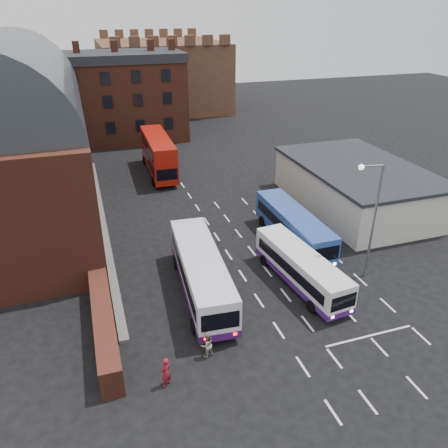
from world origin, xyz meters
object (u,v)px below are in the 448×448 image
object	(u,v)px
bus_blue	(293,225)
pedestrian_red	(166,372)
pedestrian_beige	(207,344)
bus_red_double	(158,154)
bus_white_outbound	(201,271)
street_lamp	(371,212)
bus_white_inbound	(301,266)

from	to	relation	value
bus_blue	pedestrian_red	world-z (taller)	bus_blue
pedestrian_beige	bus_red_double	bearing A→B (deg)	-111.34
bus_white_outbound	pedestrian_beige	size ratio (longest dim) A/B	6.92
street_lamp	pedestrian_red	distance (m)	17.32
street_lamp	bus_blue	bearing A→B (deg)	112.34
bus_blue	pedestrian_beige	xyz separation A→B (m)	(-10.58, -10.51, -0.85)
street_lamp	bus_white_outbound	bearing A→B (deg)	171.85
bus_red_double	bus_blue	bearing A→B (deg)	111.68
bus_white_inbound	street_lamp	bearing A→B (deg)	168.39
pedestrian_red	street_lamp	bearing A→B (deg)	161.06
bus_white_outbound	bus_red_double	world-z (taller)	bus_red_double
bus_white_inbound	bus_red_double	world-z (taller)	bus_red_double
bus_red_double	street_lamp	distance (m)	28.45
street_lamp	pedestrian_red	bearing A→B (deg)	-160.10
bus_red_double	bus_white_inbound	bearing A→B (deg)	102.80
bus_white_inbound	street_lamp	world-z (taller)	street_lamp
bus_blue	street_lamp	size ratio (longest dim) A/B	1.19
bus_red_double	street_lamp	world-z (taller)	street_lamp
bus_white_outbound	pedestrian_beige	world-z (taller)	bus_white_outbound
street_lamp	pedestrian_beige	distance (m)	14.52
bus_red_double	pedestrian_red	xyz separation A→B (m)	(-5.74, -32.18, -1.49)
bus_red_double	pedestrian_beige	world-z (taller)	bus_red_double
pedestrian_red	pedestrian_beige	bearing A→B (deg)	169.21
bus_white_outbound	bus_blue	xyz separation A→B (m)	(9.20, 4.53, -0.14)
pedestrian_beige	bus_white_outbound	bearing A→B (deg)	-118.47
bus_white_outbound	street_lamp	world-z (taller)	street_lamp
bus_white_outbound	bus_blue	distance (m)	10.26
bus_white_outbound	pedestrian_beige	distance (m)	6.22
bus_white_outbound	pedestrian_red	xyz separation A→B (m)	(-4.00, -7.39, -0.91)
bus_blue	bus_white_inbound	bearing A→B (deg)	68.02
pedestrian_red	pedestrian_beige	world-z (taller)	pedestrian_red
pedestrian_beige	street_lamp	bearing A→B (deg)	-177.40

